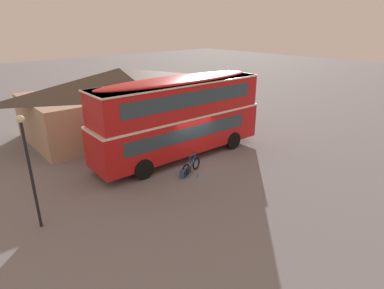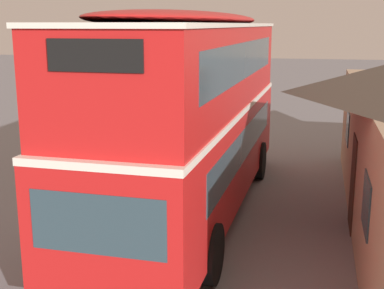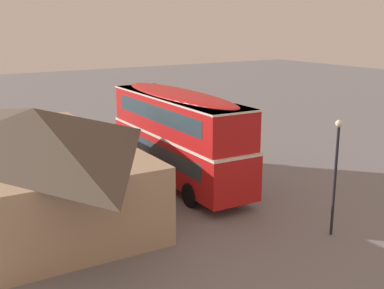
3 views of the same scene
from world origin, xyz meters
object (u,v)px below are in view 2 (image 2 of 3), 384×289
(backpack_on_ground, at_px, (127,177))
(street_lamp, at_px, (195,67))
(touring_bicycle, at_px, (123,180))
(water_bottle_blue_sports, at_px, (102,186))
(double_decker_bus, at_px, (193,106))

(backpack_on_ground, xyz_separation_m, street_lamp, (-7.02, 0.50, 2.59))
(touring_bicycle, height_order, water_bottle_blue_sports, touring_bicycle)
(double_decker_bus, relative_size, water_bottle_blue_sports, 48.22)
(double_decker_bus, distance_m, street_lamp, 8.97)
(double_decker_bus, height_order, street_lamp, double_decker_bus)
(touring_bicycle, relative_size, water_bottle_blue_sports, 7.34)
(touring_bicycle, distance_m, street_lamp, 8.07)
(double_decker_bus, height_order, water_bottle_blue_sports, double_decker_bus)
(touring_bicycle, bearing_deg, double_decker_bus, 63.22)
(backpack_on_ground, distance_m, street_lamp, 7.50)
(water_bottle_blue_sports, height_order, street_lamp, street_lamp)
(double_decker_bus, xyz_separation_m, street_lamp, (-8.78, -1.82, 0.20))
(double_decker_bus, bearing_deg, water_bottle_blue_sports, -113.07)
(backpack_on_ground, height_order, water_bottle_blue_sports, backpack_on_ground)
(backpack_on_ground, distance_m, water_bottle_blue_sports, 0.78)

